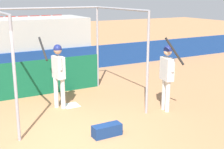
% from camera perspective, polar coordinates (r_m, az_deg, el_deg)
% --- Properties ---
extents(ground_plane, '(60.00, 60.00, 0.00)m').
position_cam_1_polar(ground_plane, '(7.31, -7.37, -12.02)').
color(ground_plane, '#A8754C').
extents(outfield_wall, '(24.00, 0.12, 1.02)m').
position_cam_1_polar(outfield_wall, '(13.00, -17.89, 1.55)').
color(outfield_wall, navy).
rests_on(outfield_wall, ground).
extents(bleacher_section, '(7.05, 2.40, 2.30)m').
position_cam_1_polar(bleacher_section, '(14.11, -19.11, 5.05)').
color(bleacher_section, '#9E9E99').
rests_on(bleacher_section, ground).
extents(batting_cage, '(3.59, 3.14, 2.86)m').
position_cam_1_polar(batting_cage, '(9.95, -10.30, 2.32)').
color(batting_cage, gray).
rests_on(batting_cage, ground).
extents(home_plate, '(0.44, 0.44, 0.02)m').
position_cam_1_polar(home_plate, '(9.50, -7.47, -5.61)').
color(home_plate, white).
rests_on(home_plate, ground).
extents(player_batter, '(0.55, 0.90, 2.05)m').
position_cam_1_polar(player_batter, '(9.06, -9.83, 0.90)').
color(player_batter, silver).
rests_on(player_batter, ground).
extents(player_waiting, '(0.49, 0.81, 2.16)m').
position_cam_1_polar(player_waiting, '(8.84, 10.04, 0.58)').
color(player_waiting, silver).
rests_on(player_waiting, ground).
extents(equipment_bag, '(0.70, 0.28, 0.28)m').
position_cam_1_polar(equipment_bag, '(7.46, -0.94, -10.16)').
color(equipment_bag, navy).
rests_on(equipment_bag, ground).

